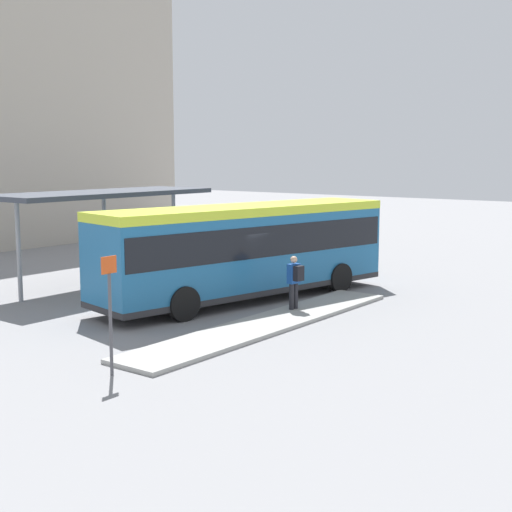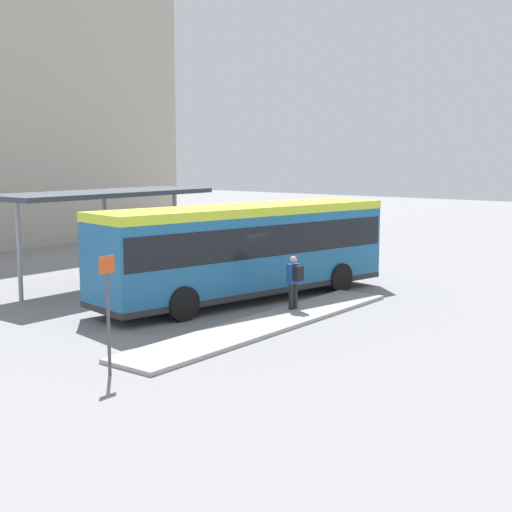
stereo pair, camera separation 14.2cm
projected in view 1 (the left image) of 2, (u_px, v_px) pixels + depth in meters
name	position (u px, v px, depth m)	size (l,w,h in m)	color
ground_plane	(246.00, 300.00, 25.20)	(120.00, 120.00, 0.00)	gray
curb_island	(268.00, 323.00, 21.41)	(11.44, 1.80, 0.12)	#9E9E99
city_bus	(246.00, 245.00, 24.93)	(11.78, 4.78, 3.35)	#1E6093
pedestrian_waiting	(295.00, 279.00, 22.98)	(0.45, 0.49, 1.74)	#232328
bicycle_green	(352.00, 258.00, 32.96)	(0.48, 1.70, 0.73)	black
bicycle_blue	(337.00, 255.00, 33.61)	(0.48, 1.80, 0.77)	black
bicycle_red	(324.00, 254.00, 34.31)	(0.48, 1.62, 0.70)	black
station_shelter	(104.00, 196.00, 27.50)	(9.10, 3.13, 3.70)	#383D47
potted_planter_near_shelter	(149.00, 275.00, 26.16)	(0.85, 0.85, 1.36)	slate
platform_sign	(110.00, 310.00, 16.35)	(0.44, 0.08, 2.80)	#4C4C51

